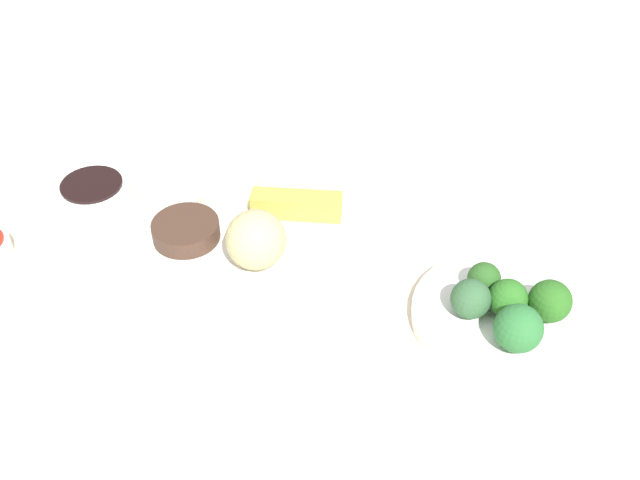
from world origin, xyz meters
name	(u,v)px	position (x,y,z in m)	size (l,w,h in m)	color
tabletop	(265,270)	(0.00, 0.00, 0.01)	(2.20, 2.20, 0.02)	beige
main_plate	(243,231)	(-0.03, 0.05, 0.03)	(0.27, 0.27, 0.02)	white
rice_scoop	(256,240)	(-0.01, -0.02, 0.07)	(0.07, 0.07, 0.07)	tan
spring_roll	(297,205)	(0.04, 0.07, 0.05)	(0.11, 0.03, 0.03)	gold
crab_rangoon_wonton	(230,189)	(-0.05, 0.12, 0.04)	(0.07, 0.06, 0.01)	beige
stir_fry_heap	(186,230)	(-0.10, 0.03, 0.05)	(0.08, 0.08, 0.02)	#402A20
broccoli_plate	(505,318)	(0.27, -0.09, 0.03)	(0.21, 0.21, 0.01)	white
broccoli_floret_0	(508,298)	(0.27, -0.08, 0.06)	(0.04, 0.04, 0.04)	#2A6821
broccoli_floret_1	(484,279)	(0.25, -0.05, 0.05)	(0.04, 0.04, 0.04)	#295720
broccoli_floret_2	(550,301)	(0.32, -0.09, 0.06)	(0.05, 0.05, 0.05)	#285F1D
broccoli_floret_3	(471,299)	(0.23, -0.09, 0.06)	(0.04, 0.04, 0.04)	#325B36
broccoli_floret_4	(518,328)	(0.27, -0.13, 0.06)	(0.05, 0.05, 0.05)	#2B6A33
soy_sauce_bowl	(94,196)	(-0.23, 0.10, 0.04)	(0.10, 0.10, 0.03)	white
soy_sauce_bowl_liquid	(91,184)	(-0.23, 0.10, 0.06)	(0.08, 0.08, 0.00)	black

